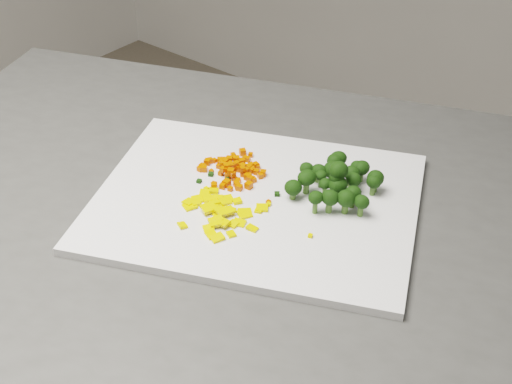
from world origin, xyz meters
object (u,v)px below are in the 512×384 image
Objects in this scene: broccoli_pile at (335,179)px; pepper_pile at (222,211)px; cutting_board at (256,202)px; carrot_pile at (233,164)px.

pepper_pile is at bearing -125.16° from broccoli_pile.
broccoli_pile is at bearing 42.01° from cutting_board.
broccoli_pile is at bearing 54.84° from pepper_pile.
pepper_pile is (-0.01, -0.05, 0.01)m from cutting_board.
broccoli_pile is (0.09, 0.12, 0.02)m from pepper_pile.
cutting_board is 0.06m from pepper_pile.
pepper_pile is (0.05, -0.08, -0.01)m from carrot_pile.
carrot_pile is 0.14m from broccoli_pile.
pepper_pile is at bearing -58.30° from carrot_pile.
carrot_pile is at bearing 155.85° from cutting_board.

